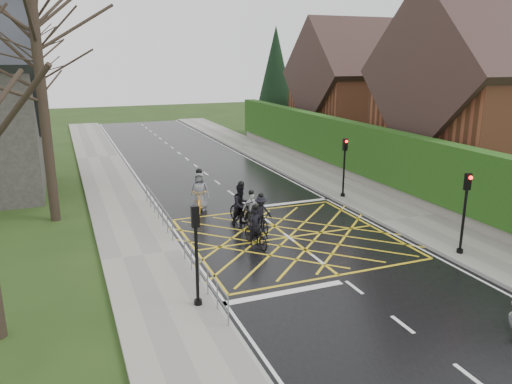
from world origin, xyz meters
TOP-DOWN VIEW (x-y plane):
  - ground at (0.00, 0.00)m, footprint 120.00×120.00m
  - road at (0.00, 0.00)m, footprint 9.00×80.00m
  - sidewalk_right at (6.00, 0.00)m, footprint 3.00×80.00m
  - sidewalk_left at (-6.00, 0.00)m, footprint 3.00×80.00m
  - stone_wall at (7.75, 6.00)m, footprint 0.50×38.00m
  - hedge at (7.75, 6.00)m, footprint 0.90×38.00m
  - house_near at (14.75, 4.00)m, footprint 11.80×9.80m
  - house_far at (14.75, 18.00)m, footprint 9.80×8.80m
  - conifer at (10.75, 26.00)m, footprint 4.60×4.60m
  - tree_near at (-9.00, 6.00)m, footprint 9.24×9.24m
  - tree_mid at (-10.00, 14.00)m, footprint 10.08×10.08m
  - tree_far at (-9.30, 22.00)m, footprint 8.40×8.40m
  - railing_south at (-4.65, -3.50)m, footprint 0.05×5.04m
  - railing_north at (-4.65, 4.00)m, footprint 0.05×6.04m
  - traffic_light_ne at (5.10, 4.20)m, footprint 0.24×0.31m
  - traffic_light_se at (5.10, -4.20)m, footprint 0.24×0.31m
  - traffic_light_sw at (-5.10, -4.50)m, footprint 0.24×0.31m
  - cyclist_rear at (-1.62, -0.37)m, footprint 0.85×1.83m
  - cyclist_back at (-1.26, 2.27)m, footprint 1.03×2.08m
  - cyclist_mid at (-0.71, 1.32)m, footprint 1.00×1.71m
  - cyclist_front at (-0.91, 1.94)m, footprint 0.92×1.68m
  - cyclist_lead at (-2.42, 5.00)m, footprint 1.39×2.27m

SIDE VIEW (x-z plane):
  - ground at x=0.00m, z-range 0.00..0.00m
  - road at x=0.00m, z-range 0.00..0.01m
  - sidewalk_right at x=6.00m, z-range 0.00..0.15m
  - sidewalk_left at x=-6.00m, z-range 0.00..0.15m
  - stone_wall at x=7.75m, z-range 0.00..0.70m
  - cyclist_rear at x=-1.62m, z-range -0.30..1.41m
  - cyclist_mid at x=-0.71m, z-range -0.22..1.42m
  - cyclist_front at x=-0.91m, z-range -0.22..1.42m
  - cyclist_lead at x=-2.42m, z-range -0.32..1.77m
  - cyclist_back at x=-1.26m, z-range -0.24..1.76m
  - railing_south at x=-4.65m, z-range 0.27..1.29m
  - railing_north at x=-4.65m, z-range 0.27..1.30m
  - traffic_light_ne at x=5.10m, z-range 0.06..3.27m
  - traffic_light_se at x=5.10m, z-range 0.06..3.27m
  - traffic_light_sw at x=-5.10m, z-range 0.06..3.27m
  - hedge at x=7.75m, z-range 0.70..3.50m
  - house_far at x=14.75m, z-range -0.79..9.51m
  - house_near at x=14.75m, z-range -0.92..10.38m
  - conifer at x=10.75m, z-range -0.01..9.99m
  - tree_far at x=-9.30m, z-range 1.99..12.39m
  - tree_near at x=-9.00m, z-range 2.19..13.63m
  - tree_mid at x=-10.00m, z-range 2.39..14.87m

